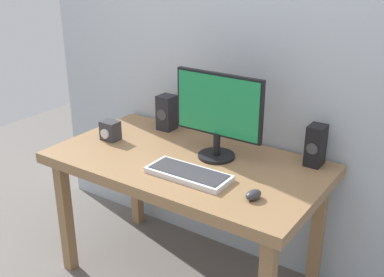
{
  "coord_description": "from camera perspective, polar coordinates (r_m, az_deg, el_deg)",
  "views": [
    {
      "loc": [
        1.25,
        -1.78,
        1.74
      ],
      "look_at": [
        0.03,
        0.0,
        0.86
      ],
      "focal_mm": 44.0,
      "sensor_mm": 36.0,
      "label": 1
    }
  ],
  "objects": [
    {
      "name": "speaker_right",
      "position": [
        2.36,
        14.77,
        -0.82
      ],
      "size": [
        0.08,
        0.1,
        0.21
      ],
      "color": "black",
      "rests_on": "desk"
    },
    {
      "name": "speaker_left",
      "position": [
        2.75,
        -3.08,
        3.16
      ],
      "size": [
        0.09,
        0.1,
        0.21
      ],
      "color": "#232328",
      "rests_on": "desk"
    },
    {
      "name": "keyboard_primary",
      "position": [
        2.2,
        -0.42,
        -4.31
      ],
      "size": [
        0.41,
        0.17,
        0.03
      ],
      "color": "silver",
      "rests_on": "desk"
    },
    {
      "name": "desk",
      "position": [
        2.42,
        -0.67,
        -4.22
      ],
      "size": [
        1.39,
        0.76,
        0.74
      ],
      "color": "#936D47",
      "rests_on": "ground_plane"
    },
    {
      "name": "mouse",
      "position": [
        2.03,
        7.45,
        -6.78
      ],
      "size": [
        0.07,
        0.09,
        0.04
      ],
      "primitive_type": "ellipsoid",
      "rotation": [
        0.0,
        0.0,
        -0.25
      ],
      "color": "#333338",
      "rests_on": "desk"
    },
    {
      "name": "audio_controller",
      "position": [
        2.64,
        -9.89,
        0.94
      ],
      "size": [
        0.1,
        0.09,
        0.11
      ],
      "color": "#333338",
      "rests_on": "desk"
    },
    {
      "name": "monitor",
      "position": [
        2.33,
        3.19,
        3.24
      ],
      "size": [
        0.48,
        0.19,
        0.44
      ],
      "color": "black",
      "rests_on": "desk"
    }
  ]
}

